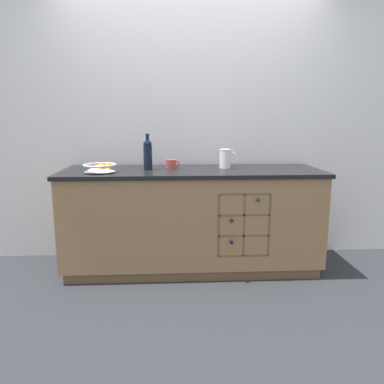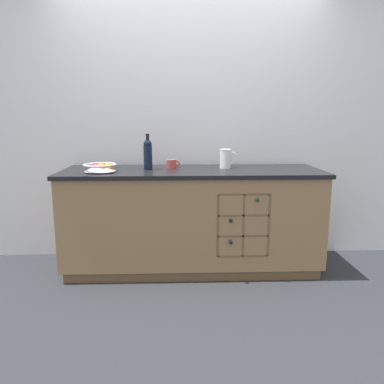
% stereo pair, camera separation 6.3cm
% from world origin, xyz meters
% --- Properties ---
extents(ground_plane, '(14.00, 14.00, 0.00)m').
position_xyz_m(ground_plane, '(0.00, 0.00, 0.00)').
color(ground_plane, '#2D3035').
extents(back_wall, '(4.62, 0.06, 2.55)m').
position_xyz_m(back_wall, '(0.00, 0.41, 1.27)').
color(back_wall, white).
rests_on(back_wall, ground_plane).
extents(kitchen_island, '(2.26, 0.74, 0.91)m').
position_xyz_m(kitchen_island, '(0.00, -0.00, 0.46)').
color(kitchen_island, brown).
rests_on(kitchen_island, ground_plane).
extents(fruit_bowl, '(0.27, 0.27, 0.08)m').
position_xyz_m(fruit_bowl, '(-0.77, -0.13, 0.95)').
color(fruit_bowl, silver).
rests_on(fruit_bowl, kitchen_island).
extents(white_pitcher, '(0.16, 0.11, 0.17)m').
position_xyz_m(white_pitcher, '(0.31, 0.09, 1.00)').
color(white_pitcher, white).
rests_on(white_pitcher, kitchen_island).
extents(ceramic_mug, '(0.12, 0.09, 0.08)m').
position_xyz_m(ceramic_mug, '(-0.18, 0.13, 0.94)').
color(ceramic_mug, '#B7473D').
rests_on(ceramic_mug, kitchen_island).
extents(standing_wine_bottle, '(0.08, 0.08, 0.31)m').
position_xyz_m(standing_wine_bottle, '(-0.38, 0.01, 1.05)').
color(standing_wine_bottle, black).
rests_on(standing_wine_bottle, kitchen_island).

